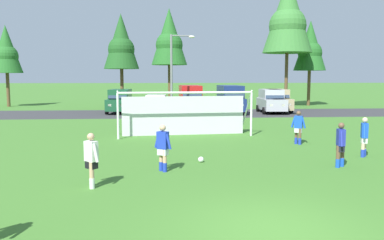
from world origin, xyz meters
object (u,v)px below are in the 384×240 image
at_px(player_winger_left, 364,137).
at_px(parked_car_slot_center_left, 190,98).
at_px(soccer_goal, 184,113).
at_px(parked_car_slot_center_right, 271,101).
at_px(parked_car_slot_right, 276,100).
at_px(player_winger_right, 91,160).
at_px(parked_car_slot_far_left, 120,101).
at_px(street_lamp, 174,75).
at_px(parked_car_slot_left, 156,105).
at_px(player_midfield_center, 298,128).
at_px(parked_car_slot_center, 230,99).
at_px(player_striker_near, 163,148).
at_px(soccer_ball, 201,160).
at_px(player_defender_far, 341,145).

xyz_separation_m(player_winger_left, parked_car_slot_center_left, (-5.70, 20.32, 0.52)).
xyz_separation_m(soccer_goal, parked_car_slot_center_right, (8.77, 13.46, -0.18)).
height_order(soccer_goal, parked_car_slot_right, soccer_goal).
xyz_separation_m(parked_car_slot_center_left, parked_car_slot_right, (8.12, 0.49, -0.23)).
relative_size(player_winger_right, parked_car_slot_far_left, 0.35).
bearing_deg(parked_car_slot_center_left, parked_car_slot_right, 3.47).
xyz_separation_m(parked_car_slot_far_left, street_lamp, (4.78, -5.30, 2.31)).
xyz_separation_m(parked_car_slot_left, street_lamp, (1.48, -3.33, 2.55)).
xyz_separation_m(player_midfield_center, parked_car_slot_center, (-0.46, 16.65, 0.52)).
distance_m(soccer_goal, parked_car_slot_center_right, 16.06).
bearing_deg(player_striker_near, soccer_ball, 42.62).
xyz_separation_m(soccer_goal, player_midfield_center, (5.38, -3.39, -0.47)).
bearing_deg(soccer_ball, street_lamp, 91.82).
bearing_deg(player_striker_near, parked_car_slot_center_left, 83.42).
distance_m(parked_car_slot_far_left, parked_car_slot_center, 10.06).
xyz_separation_m(parked_car_slot_left, parked_car_slot_center_left, (3.10, 1.22, 0.47)).
bearing_deg(player_winger_left, player_striker_near, -167.08).
bearing_deg(parked_car_slot_far_left, soccer_ball, -76.23).
bearing_deg(parked_car_slot_right, parked_car_slot_center_left, -176.53).
bearing_deg(parked_car_slot_left, soccer_ball, -84.18).
distance_m(parked_car_slot_left, parked_car_slot_right, 11.35).
height_order(parked_car_slot_center_right, parked_car_slot_right, same).
relative_size(player_defender_far, parked_car_slot_center_left, 0.34).
height_order(parked_car_slot_center_left, parked_car_slot_right, parked_car_slot_center_left).
bearing_deg(soccer_ball, soccer_goal, 91.83).
relative_size(player_winger_left, parked_car_slot_far_left, 0.35).
xyz_separation_m(parked_car_slot_center, parked_car_slot_right, (4.53, 0.96, -0.23)).
bearing_deg(parked_car_slot_center_left, player_winger_right, -101.00).
bearing_deg(street_lamp, soccer_goal, -88.19).
distance_m(player_winger_right, parked_car_slot_center_left, 24.54).
bearing_deg(parked_car_slot_left, parked_car_slot_right, 8.67).
distance_m(parked_car_slot_center, street_lamp, 6.94).
bearing_deg(soccer_ball, parked_car_slot_center, 77.05).
xyz_separation_m(soccer_ball, player_winger_left, (6.80, 0.55, 0.71)).
relative_size(player_striker_near, parked_car_slot_left, 0.38).
height_order(soccer_ball, player_defender_far, player_defender_far).
bearing_deg(player_defender_far, player_winger_left, 43.76).
bearing_deg(parked_car_slot_center_right, player_defender_far, -99.25).
height_order(player_winger_left, player_winger_right, same).
relative_size(parked_car_slot_center_right, parked_car_slot_right, 1.02).
relative_size(player_midfield_center, parked_car_slot_center_right, 0.35).
bearing_deg(parked_car_slot_center_right, parked_car_slot_left, -174.83).
distance_m(player_striker_near, parked_car_slot_far_left, 23.29).
xyz_separation_m(player_striker_near, player_winger_left, (8.26, 1.90, 0.00)).
xyz_separation_m(soccer_ball, player_striker_near, (-1.47, -1.35, 0.71)).
xyz_separation_m(parked_car_slot_far_left, parked_car_slot_center_right, (13.83, -1.02, 0.00)).
distance_m(player_striker_near, street_lamp, 17.88).
bearing_deg(parked_car_slot_left, parked_car_slot_center_right, 5.17).
xyz_separation_m(player_defender_far, parked_car_slot_left, (-6.99, 20.83, 0.05)).
bearing_deg(player_defender_far, player_midfield_center, 88.12).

